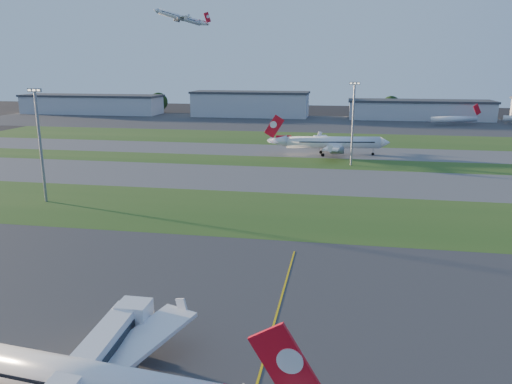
% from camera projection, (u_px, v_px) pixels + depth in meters
% --- Properties ---
extents(ground, '(700.00, 700.00, 0.00)m').
position_uv_depth(ground, '(224.00, 343.00, 56.81)').
color(ground, black).
rests_on(ground, ground).
extents(apron_near, '(300.00, 70.00, 0.01)m').
position_uv_depth(apron_near, '(224.00, 343.00, 56.81)').
color(apron_near, '#333335').
rests_on(apron_near, ground).
extents(grass_strip_a, '(300.00, 34.00, 0.01)m').
position_uv_depth(grass_strip_a, '(281.00, 213.00, 106.42)').
color(grass_strip_a, '#264F1A').
rests_on(grass_strip_a, ground).
extents(taxiway_a, '(300.00, 32.00, 0.01)m').
position_uv_depth(taxiway_a, '(296.00, 180.00, 137.91)').
color(taxiway_a, '#515154').
rests_on(taxiway_a, ground).
extents(grass_strip_b, '(300.00, 18.00, 0.01)m').
position_uv_depth(grass_strip_b, '(304.00, 163.00, 161.77)').
color(grass_strip_b, '#264F1A').
rests_on(grass_strip_b, ground).
extents(taxiway_b, '(300.00, 26.00, 0.01)m').
position_uv_depth(taxiway_b, '(309.00, 152.00, 182.76)').
color(taxiway_b, '#515154').
rests_on(taxiway_b, ground).
extents(grass_strip_c, '(300.00, 40.00, 0.01)m').
position_uv_depth(grass_strip_c, '(314.00, 139.00, 214.25)').
color(grass_strip_c, '#264F1A').
rests_on(grass_strip_c, ground).
extents(apron_far, '(400.00, 80.00, 0.01)m').
position_uv_depth(apron_far, '(321.00, 123.00, 271.50)').
color(apron_far, '#333335').
rests_on(apron_far, ground).
extents(yellow_line, '(0.25, 60.00, 0.02)m').
position_uv_depth(yellow_line, '(268.00, 347.00, 55.96)').
color(yellow_line, gold).
rests_on(yellow_line, ground).
extents(airliner_parked, '(34.98, 29.54, 10.92)m').
position_uv_depth(airliner_parked, '(90.00, 383.00, 43.48)').
color(airliner_parked, white).
rests_on(airliner_parked, ground).
extents(airliner_taxiing, '(40.24, 33.90, 12.61)m').
position_uv_depth(airliner_taxiing, '(332.00, 143.00, 174.15)').
color(airliner_taxiing, white).
rests_on(airliner_taxiing, ground).
extents(airliner_departing, '(26.61, 22.92, 9.36)m').
position_uv_depth(airliner_departing, '(180.00, 17.00, 275.82)').
color(airliner_departing, white).
extents(mini_jet_near, '(27.16, 12.70, 9.48)m').
position_uv_depth(mini_jet_near, '(454.00, 119.00, 261.92)').
color(mini_jet_near, white).
rests_on(mini_jet_near, ground).
extents(light_mast_west, '(3.20, 0.70, 25.80)m').
position_uv_depth(light_mast_west, '(40.00, 138.00, 112.06)').
color(light_mast_west, gray).
rests_on(light_mast_west, ground).
extents(light_mast_centre, '(3.20, 0.70, 25.80)m').
position_uv_depth(light_mast_centre, '(353.00, 118.00, 153.67)').
color(light_mast_centre, gray).
rests_on(light_mast_centre, ground).
extents(hangar_far_west, '(91.80, 23.00, 12.20)m').
position_uv_depth(hangar_far_west, '(92.00, 104.00, 323.96)').
color(hangar_far_west, '#A5A8AD').
rests_on(hangar_far_west, ground).
extents(hangar_west, '(71.40, 23.00, 15.20)m').
position_uv_depth(hangar_west, '(250.00, 104.00, 305.85)').
color(hangar_west, '#A5A8AD').
rests_on(hangar_west, ground).
extents(hangar_east, '(81.60, 23.00, 11.20)m').
position_uv_depth(hangar_east, '(419.00, 110.00, 289.44)').
color(hangar_east, '#A5A8AD').
rests_on(hangar_east, ground).
extents(tree_far_west, '(11.00, 11.00, 12.00)m').
position_uv_depth(tree_far_west, '(47.00, 101.00, 343.04)').
color(tree_far_west, black).
rests_on(tree_far_west, ground).
extents(tree_west, '(12.10, 12.10, 13.20)m').
position_uv_depth(tree_west, '(159.00, 102.00, 331.27)').
color(tree_west, black).
rests_on(tree_west, ground).
extents(tree_mid_west, '(9.90, 9.90, 10.80)m').
position_uv_depth(tree_mid_west, '(293.00, 106.00, 312.56)').
color(tree_mid_west, black).
rests_on(tree_mid_west, ground).
extents(tree_mid_east, '(11.55, 11.55, 12.60)m').
position_uv_depth(tree_mid_east, '(391.00, 105.00, 305.04)').
color(tree_mid_east, black).
rests_on(tree_mid_east, ground).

